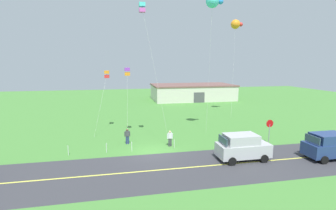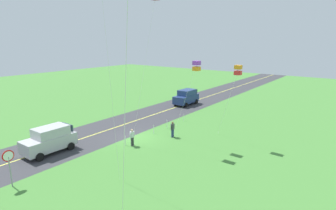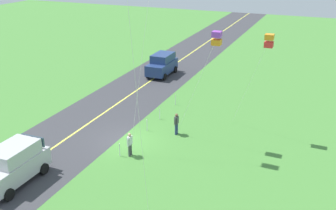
{
  "view_description": "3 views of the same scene",
  "coord_description": "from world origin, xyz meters",
  "px_view_note": "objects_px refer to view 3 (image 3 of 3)",
  "views": [
    {
      "loc": [
        -2.96,
        -21.65,
        8.06
      ],
      "look_at": [
        2.19,
        3.72,
        3.76
      ],
      "focal_mm": 26.28,
      "sensor_mm": 36.0,
      "label": 1
    },
    {
      "loc": [
        18.89,
        18.08,
        9.5
      ],
      "look_at": [
        0.45,
        4.31,
        4.01
      ],
      "focal_mm": 29.33,
      "sensor_mm": 36.0,
      "label": 2
    },
    {
      "loc": [
        21.92,
        12.31,
        12.61
      ],
      "look_at": [
        1.7,
        3.87,
        3.86
      ],
      "focal_mm": 42.56,
      "sensor_mm": 36.0,
      "label": 3
    }
  ],
  "objects_px": {
    "person_adult_near": "(130,144)",
    "person_adult_companion": "(176,123)",
    "car_suv_foreground": "(13,164)",
    "kite_blue_mid": "(217,38)",
    "kite_yellow_high": "(269,41)",
    "car_parked_west_far": "(162,64)"
  },
  "relations": [
    {
      "from": "car_suv_foreground",
      "to": "kite_yellow_high",
      "type": "relative_size",
      "value": 0.6
    },
    {
      "from": "car_suv_foreground",
      "to": "kite_yellow_high",
      "type": "xyz_separation_m",
      "value": [
        -11.45,
        11.86,
        5.72
      ]
    },
    {
      "from": "car_parked_west_far",
      "to": "kite_blue_mid",
      "type": "height_order",
      "value": "kite_blue_mid"
    },
    {
      "from": "car_suv_foreground",
      "to": "person_adult_companion",
      "type": "distance_m",
      "value": 11.29
    },
    {
      "from": "kite_blue_mid",
      "to": "kite_yellow_high",
      "type": "xyz_separation_m",
      "value": [
        -2.3,
        2.89,
        -0.38
      ]
    },
    {
      "from": "car_suv_foreground",
      "to": "car_parked_west_far",
      "type": "relative_size",
      "value": 1.0
    },
    {
      "from": "kite_yellow_high",
      "to": "person_adult_companion",
      "type": "bearing_deg",
      "value": -70.18
    },
    {
      "from": "person_adult_near",
      "to": "person_adult_companion",
      "type": "distance_m",
      "value": 4.41
    },
    {
      "from": "person_adult_companion",
      "to": "kite_yellow_high",
      "type": "relative_size",
      "value": 0.22
    },
    {
      "from": "car_suv_foreground",
      "to": "person_adult_near",
      "type": "bearing_deg",
      "value": 138.86
    },
    {
      "from": "person_adult_near",
      "to": "person_adult_companion",
      "type": "xyz_separation_m",
      "value": [
        -4.11,
        1.59,
        0.0
      ]
    },
    {
      "from": "person_adult_near",
      "to": "kite_blue_mid",
      "type": "height_order",
      "value": "kite_blue_mid"
    },
    {
      "from": "person_adult_near",
      "to": "kite_yellow_high",
      "type": "xyz_separation_m",
      "value": [
        -6.14,
        7.23,
        6.01
      ]
    },
    {
      "from": "car_parked_west_far",
      "to": "person_adult_near",
      "type": "height_order",
      "value": "car_parked_west_far"
    },
    {
      "from": "person_adult_near",
      "to": "person_adult_companion",
      "type": "relative_size",
      "value": 1.0
    },
    {
      "from": "person_adult_companion",
      "to": "kite_blue_mid",
      "type": "bearing_deg",
      "value": 118.93
    },
    {
      "from": "car_parked_west_far",
      "to": "person_adult_near",
      "type": "distance_m",
      "value": 17.53
    },
    {
      "from": "car_parked_west_far",
      "to": "person_adult_companion",
      "type": "distance_m",
      "value": 14.3
    },
    {
      "from": "person_adult_near",
      "to": "kite_blue_mid",
      "type": "bearing_deg",
      "value": 41.54
    },
    {
      "from": "person_adult_companion",
      "to": "kite_yellow_high",
      "type": "distance_m",
      "value": 8.49
    },
    {
      "from": "car_parked_west_far",
      "to": "kite_blue_mid",
      "type": "relative_size",
      "value": 0.57
    },
    {
      "from": "person_adult_companion",
      "to": "kite_blue_mid",
      "type": "relative_size",
      "value": 0.21
    }
  ]
}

